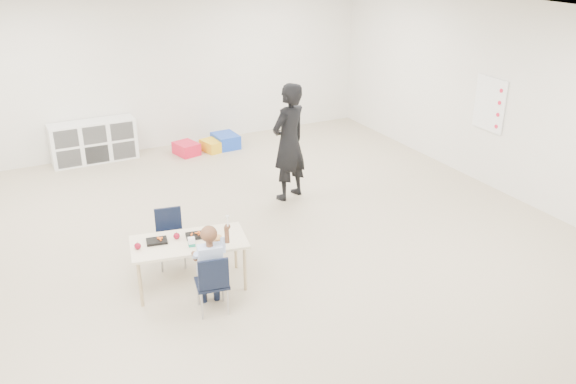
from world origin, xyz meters
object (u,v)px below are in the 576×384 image
table (190,263)px  chair_near (212,282)px  adult (289,142)px  child (211,265)px  cubby_shelf (94,141)px

table → chair_near: bearing=-74.2°
chair_near → adult: size_ratio=0.40×
table → child: bearing=-74.2°
chair_near → cubby_shelf: 5.06m
child → table: bearing=105.8°
chair_near → child: bearing=0.0°
child → adult: bearing=58.3°
table → adult: size_ratio=0.77×
table → cubby_shelf: bearing=102.9°
cubby_shelf → table: bearing=-87.8°
table → cubby_shelf: 4.51m
table → adult: 2.72m
child → adult: adult is taller
chair_near → cubby_shelf: (-0.22, 5.06, 0.01)m
adult → child: bearing=26.1°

